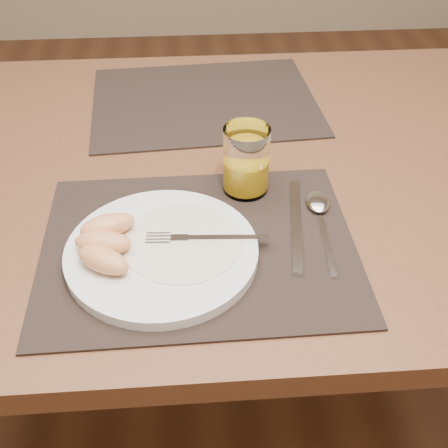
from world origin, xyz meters
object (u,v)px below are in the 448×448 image
(spoon, at_px, (319,208))
(table, at_px, (204,200))
(placemat_far, at_px, (204,101))
(knife, at_px, (296,231))
(placemat_near, at_px, (199,246))
(plate, at_px, (162,252))
(fork, at_px, (196,238))
(juice_glass, at_px, (246,164))

(spoon, bearing_deg, table, 138.25)
(placemat_far, height_order, knife, knife)
(placemat_near, relative_size, plate, 1.67)
(fork, relative_size, juice_glass, 1.58)
(placemat_far, height_order, spoon, spoon)
(placemat_near, relative_size, knife, 2.05)
(table, height_order, juice_glass, juice_glass)
(fork, height_order, knife, fork)
(fork, bearing_deg, placemat_far, 85.97)
(table, height_order, placemat_near, placemat_near)
(placemat_far, bearing_deg, knife, -74.65)
(placemat_near, relative_size, fork, 2.57)
(placemat_near, xyz_separation_m, spoon, (0.19, 0.07, 0.01))
(plate, bearing_deg, placemat_far, 80.07)
(spoon, distance_m, juice_glass, 0.13)
(table, distance_m, knife, 0.26)
(fork, xyz_separation_m, juice_glass, (0.08, 0.14, 0.03))
(fork, distance_m, knife, 0.15)
(table, relative_size, fork, 7.99)
(placemat_far, bearing_deg, spoon, -66.89)
(fork, bearing_deg, placemat_near, 64.95)
(placemat_near, distance_m, juice_glass, 0.16)
(spoon, xyz_separation_m, juice_glass, (-0.11, 0.07, 0.04))
(placemat_near, height_order, knife, knife)
(placemat_near, height_order, fork, fork)
(juice_glass, bearing_deg, fork, -121.48)
(juice_glass, bearing_deg, placemat_near, -121.75)
(knife, relative_size, juice_glass, 1.99)
(plate, relative_size, juice_glass, 2.44)
(knife, bearing_deg, juice_glass, 119.07)
(table, relative_size, juice_glass, 12.65)
(plate, bearing_deg, placemat_near, 21.41)
(juice_glass, bearing_deg, placemat_far, 99.63)
(spoon, height_order, juice_glass, juice_glass)
(placemat_near, xyz_separation_m, juice_glass, (0.08, 0.13, 0.05))
(placemat_far, distance_m, plate, 0.47)
(knife, bearing_deg, placemat_near, -173.76)
(spoon, bearing_deg, placemat_far, 113.11)
(placemat_far, xyz_separation_m, juice_glass, (0.05, -0.31, 0.05))
(table, height_order, spoon, spoon)
(table, height_order, knife, knife)
(placemat_near, bearing_deg, plate, -158.59)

